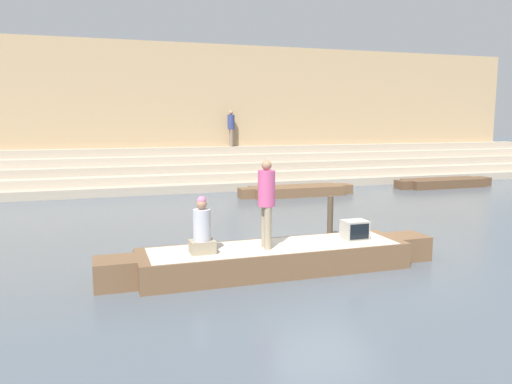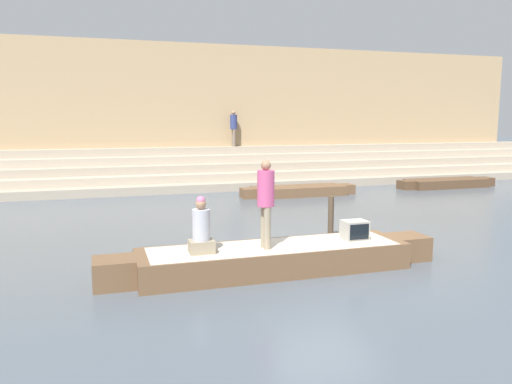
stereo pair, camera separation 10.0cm
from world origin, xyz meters
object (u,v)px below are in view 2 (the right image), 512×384
(moored_boat_distant, at_px, (447,183))
(person_rowing, at_px, (201,230))
(person_on_steps, at_px, (234,126))
(moored_boat_shore, at_px, (299,190))
(person_standing, at_px, (266,198))
(tv_set, at_px, (355,230))
(mooring_post, at_px, (331,217))
(rowboat_main, at_px, (274,258))

(moored_boat_distant, bearing_deg, person_rowing, -144.57)
(moored_boat_distant, relative_size, person_on_steps, 2.78)
(person_rowing, distance_m, moored_boat_distant, 15.84)
(moored_boat_shore, bearing_deg, person_standing, -121.13)
(tv_set, distance_m, mooring_post, 2.21)
(tv_set, distance_m, moored_boat_shore, 9.29)
(person_on_steps, bearing_deg, moored_boat_distant, 37.45)
(moored_boat_shore, bearing_deg, person_on_steps, 100.35)
(moored_boat_shore, relative_size, mooring_post, 4.36)
(rowboat_main, bearing_deg, person_rowing, -175.72)
(person_standing, height_order, moored_boat_distant, person_standing)
(person_rowing, xyz_separation_m, mooring_post, (3.73, 2.26, -0.41))
(rowboat_main, relative_size, moored_boat_distant, 1.46)
(person_standing, relative_size, person_on_steps, 1.02)
(person_rowing, bearing_deg, person_standing, 6.23)
(rowboat_main, height_order, person_on_steps, person_on_steps)
(rowboat_main, distance_m, person_rowing, 1.61)
(rowboat_main, xyz_separation_m, person_standing, (-0.21, -0.10, 1.22))
(moored_boat_shore, height_order, moored_boat_distant, same)
(person_standing, xyz_separation_m, tv_set, (1.99, 0.14, -0.79))
(person_standing, distance_m, moored_boat_distant, 14.91)
(moored_boat_distant, distance_m, mooring_post, 11.49)
(mooring_post, bearing_deg, rowboat_main, -136.26)
(person_standing, height_order, tv_set, person_standing)
(person_on_steps, bearing_deg, person_rowing, -41.68)
(moored_boat_shore, relative_size, person_on_steps, 2.77)
(person_standing, height_order, moored_boat_shore, person_standing)
(person_standing, xyz_separation_m, mooring_post, (2.49, 2.28, -0.96))
(person_rowing, bearing_deg, moored_boat_shore, 65.51)
(tv_set, bearing_deg, person_standing, -174.46)
(tv_set, bearing_deg, moored_boat_shore, 76.50)
(moored_boat_shore, bearing_deg, tv_set, -110.40)
(moored_boat_shore, height_order, person_on_steps, person_on_steps)
(rowboat_main, bearing_deg, moored_boat_distant, 40.50)
(rowboat_main, distance_m, mooring_post, 3.16)
(moored_boat_distant, bearing_deg, mooring_post, -142.65)
(person_on_steps, bearing_deg, tv_set, -28.89)
(moored_boat_shore, bearing_deg, mooring_post, -111.01)
(rowboat_main, distance_m, person_standing, 1.25)
(moored_boat_distant, xyz_separation_m, person_on_steps, (-8.46, 4.52, 2.46))
(person_rowing, bearing_deg, tv_set, 9.39)
(person_on_steps, bearing_deg, rowboat_main, -36.09)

